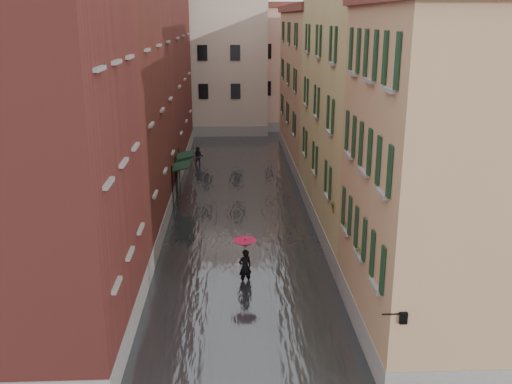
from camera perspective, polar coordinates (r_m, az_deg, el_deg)
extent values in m
plane|color=#565659|center=(23.00, -1.16, -11.79)|extent=(120.00, 120.00, 0.00)
cube|color=#3D4043|center=(34.92, -1.67, -1.30)|extent=(10.00, 60.00, 0.20)
cube|color=maroon|center=(19.84, -21.81, 2.43)|extent=(6.00, 8.00, 13.00)
cube|color=maroon|center=(30.26, -15.14, 7.26)|extent=(6.00, 14.00, 12.50)
cube|color=maroon|center=(44.81, -11.14, 11.51)|extent=(6.00, 16.00, 14.00)
cube|color=#A87C57|center=(20.31, 19.04, 0.85)|extent=(6.00, 8.00, 11.50)
cube|color=tan|center=(30.41, 11.78, 8.02)|extent=(6.00, 14.00, 13.00)
cube|color=#A87C57|center=(45.07, 7.12, 10.13)|extent=(6.00, 16.00, 11.50)
cube|color=#B4A48F|center=(58.38, -5.13, 12.49)|extent=(12.00, 9.00, 13.00)
cube|color=tan|center=(60.69, 3.68, 12.22)|extent=(10.00, 9.00, 12.00)
cube|color=black|center=(35.00, -7.39, 2.79)|extent=(1.09, 2.78, 0.31)
cylinder|color=black|center=(34.02, -8.34, 0.32)|extent=(0.06, 0.06, 2.80)
cylinder|color=black|center=(36.68, -7.92, 1.57)|extent=(0.06, 0.06, 2.80)
cube|color=black|center=(36.93, -7.14, 3.55)|extent=(1.09, 2.68, 0.31)
cylinder|color=black|center=(35.97, -8.03, 1.26)|extent=(0.06, 0.06, 2.80)
cylinder|color=black|center=(38.54, -7.67, 2.34)|extent=(0.06, 0.06, 2.80)
cylinder|color=black|center=(16.85, 13.50, -11.80)|extent=(0.60, 0.05, 0.05)
cube|color=black|center=(16.97, 14.47, -12.02)|extent=(0.22, 0.22, 0.35)
cube|color=beige|center=(16.97, 14.47, -12.02)|extent=(0.14, 0.14, 0.24)
cube|color=maroon|center=(20.40, 10.64, -6.18)|extent=(0.22, 0.85, 0.18)
imported|color=#265926|center=(20.24, 10.70, -5.08)|extent=(0.59, 0.51, 0.66)
cube|color=maroon|center=(22.71, 9.22, -3.65)|extent=(0.22, 0.85, 0.18)
imported|color=#265926|center=(22.56, 9.27, -2.65)|extent=(0.59, 0.51, 0.66)
cube|color=maroon|center=(25.09, 8.07, -1.57)|extent=(0.22, 0.85, 0.18)
imported|color=#265926|center=(24.96, 8.11, -0.66)|extent=(0.59, 0.51, 0.66)
imported|color=black|center=(24.72, -1.10, -7.53)|extent=(0.69, 0.58, 1.62)
cube|color=beige|center=(24.70, -1.76, -7.19)|extent=(0.08, 0.30, 0.38)
cylinder|color=black|center=(24.50, -1.11, -6.38)|extent=(0.02, 0.02, 1.00)
cone|color=#BC0C3C|center=(24.28, -1.12, -5.15)|extent=(1.05, 1.05, 0.28)
imported|color=black|center=(44.22, -5.78, 3.53)|extent=(0.81, 0.64, 1.62)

